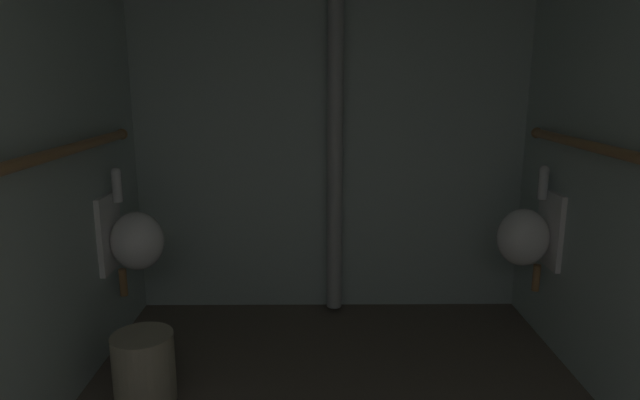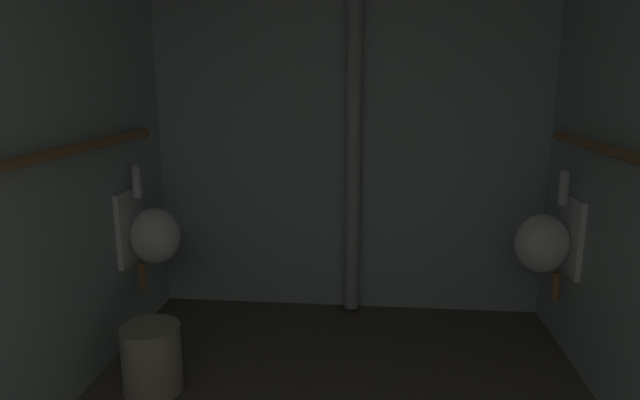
{
  "view_description": "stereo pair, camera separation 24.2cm",
  "coord_description": "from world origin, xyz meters",
  "px_view_note": "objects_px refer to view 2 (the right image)",
  "views": [
    {
      "loc": [
        -0.1,
        0.28,
        1.55
      ],
      "look_at": [
        -0.08,
        2.64,
        1.02
      ],
      "focal_mm": 30.63,
      "sensor_mm": 36.0,
      "label": 1
    },
    {
      "loc": [
        0.15,
        0.28,
        1.55
      ],
      "look_at": [
        -0.08,
        2.64,
        1.02
      ],
      "focal_mm": 30.63,
      "sensor_mm": 36.0,
      "label": 2
    }
  ],
  "objects_px": {
    "standpipe_back_wall": "(353,136)",
    "urinal_right_mid": "(546,242)",
    "waste_bin": "(152,359)",
    "urinal_left_mid": "(152,234)"
  },
  "relations": [
    {
      "from": "urinal_right_mid",
      "to": "waste_bin",
      "type": "bearing_deg",
      "value": -163.12
    },
    {
      "from": "standpipe_back_wall",
      "to": "urinal_right_mid",
      "type": "bearing_deg",
      "value": -22.12
    },
    {
      "from": "standpipe_back_wall",
      "to": "waste_bin",
      "type": "height_order",
      "value": "standpipe_back_wall"
    },
    {
      "from": "standpipe_back_wall",
      "to": "waste_bin",
      "type": "xyz_separation_m",
      "value": [
        -0.96,
        -1.08,
        -1.02
      ]
    },
    {
      "from": "urinal_right_mid",
      "to": "standpipe_back_wall",
      "type": "xyz_separation_m",
      "value": [
        -1.11,
        0.45,
        0.54
      ]
    },
    {
      "from": "urinal_right_mid",
      "to": "waste_bin",
      "type": "xyz_separation_m",
      "value": [
        -2.07,
        -0.63,
        -0.48
      ]
    },
    {
      "from": "urinal_left_mid",
      "to": "waste_bin",
      "type": "height_order",
      "value": "urinal_left_mid"
    },
    {
      "from": "urinal_right_mid",
      "to": "waste_bin",
      "type": "distance_m",
      "value": 2.21
    },
    {
      "from": "standpipe_back_wall",
      "to": "waste_bin",
      "type": "distance_m",
      "value": 1.77
    },
    {
      "from": "urinal_right_mid",
      "to": "urinal_left_mid",
      "type": "bearing_deg",
      "value": -178.65
    }
  ]
}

